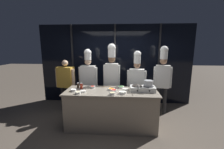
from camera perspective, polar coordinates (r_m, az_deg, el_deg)
ground_plane at (r=4.03m, az=-0.27°, el=-18.93°), size 24.00×24.00×0.00m
window_wall_back at (r=5.19m, az=1.11°, el=3.73°), size 5.19×0.09×2.70m
demo_counter at (r=3.82m, az=-0.27°, el=-12.84°), size 2.23×0.84×0.93m
portable_stove at (r=3.69m, az=11.54°, el=-5.25°), size 0.59×0.34×0.13m
frying_pan at (r=3.64m, az=9.48°, el=-3.90°), size 0.25×0.42×0.05m
stock_pot at (r=3.67m, az=13.73°, el=-3.19°), size 0.23×0.21×0.14m
squeeze_bottle_soy at (r=3.96m, az=-12.82°, el=-3.96°), size 0.06×0.06×0.15m
squeeze_bottle_chili at (r=3.87m, az=-11.61°, el=-4.14°), size 0.07×0.07×0.17m
prep_bowl_onion at (r=3.60m, az=-11.02°, el=-6.25°), size 0.14×0.14×0.04m
prep_bowl_rice at (r=3.71m, az=-14.52°, el=-5.75°), size 0.14×0.14×0.05m
prep_bowl_bean_sprouts at (r=3.42m, az=4.06°, el=-6.84°), size 0.17×0.17×0.06m
prep_bowl_ginger at (r=3.35m, az=0.10°, el=-7.20°), size 0.13×0.13×0.06m
prep_bowl_bell_pepper at (r=3.54m, az=0.61°, el=-6.15°), size 0.13×0.13×0.06m
prep_bowl_chili_flakes at (r=3.91m, az=-7.47°, el=-4.64°), size 0.15×0.15×0.05m
prep_bowl_garlic at (r=3.68m, az=5.07°, el=-5.63°), size 0.14×0.14×0.05m
prep_bowl_carrots at (r=3.69m, az=-0.22°, el=-5.54°), size 0.17×0.17×0.05m
prep_bowl_scallions at (r=3.88m, az=3.41°, el=-4.71°), size 0.17×0.17×0.05m
prep_bowl_noodles at (r=3.50m, az=-12.87°, el=-6.73°), size 0.13×0.13×0.05m
serving_spoon_slotted at (r=3.97m, az=-1.35°, el=-4.63°), size 0.25×0.09×0.02m
person_guest at (r=4.75m, az=-17.14°, el=-2.41°), size 0.62×0.34×1.59m
chef_head at (r=4.51m, az=-9.00°, el=-0.64°), size 0.57×0.25×1.91m
chef_sous at (r=4.29m, az=-0.11°, el=0.91°), size 0.48×0.22×2.06m
chef_line at (r=4.32m, az=9.36°, el=-1.67°), size 0.54×0.26×1.87m
chef_pastry at (r=4.52m, az=18.71°, el=-0.01°), size 0.50×0.26×2.00m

